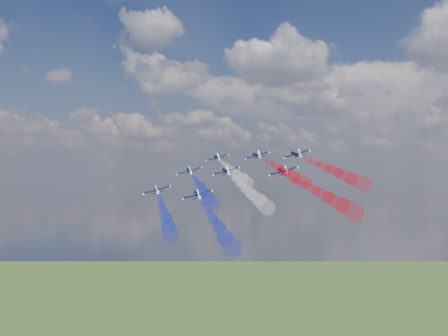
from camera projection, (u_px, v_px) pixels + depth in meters
The scene contains 16 objects.
jet_lead at pixel (217, 158), 182.02m from camera, with size 8.36×10.45×2.79m, color black, non-canonical shape.
trail_lead at pixel (232, 170), 157.57m from camera, with size 3.48×41.26×3.48m, color white, non-canonical shape.
jet_inner_left at pixel (189, 171), 167.04m from camera, with size 8.36×10.45×2.79m, color black, non-canonical shape.
trail_inner_left at pixel (201, 187), 142.59m from camera, with size 3.48×41.26×3.48m, color #1828CC, non-canonical shape.
jet_inner_right at pixel (257, 156), 167.38m from camera, with size 8.36×10.45×2.79m, color black, non-canonical shape.
trail_inner_right at pixel (280, 169), 142.93m from camera, with size 3.48×41.26×3.48m, color red, non-canonical shape.
jet_outer_left at pixel (157, 190), 151.55m from camera, with size 8.36×10.45×2.79m, color black, non-canonical shape.
trail_outer_left at pixel (164, 211), 127.11m from camera, with size 3.48×41.26×3.48m, color #1828CC, non-canonical shape.
jet_center_third at pixel (226, 171), 155.47m from camera, with size 8.36×10.45×2.79m, color black, non-canonical shape.
trail_center_third at pixel (245, 188), 131.02m from camera, with size 3.48×41.26×3.48m, color white, non-canonical shape.
jet_outer_right at pixel (296, 154), 156.04m from camera, with size 8.36×10.45×2.79m, color black, non-canonical shape.
trail_outer_right at pixel (328, 168), 131.59m from camera, with size 3.48×41.26×3.48m, color red, non-canonical shape.
jet_rear_left at pixel (197, 195), 138.66m from camera, with size 8.36×10.45×2.79m, color black, non-canonical shape.
trail_rear_left at pixel (213, 219), 114.21m from camera, with size 3.48×41.26×3.48m, color #1828CC, non-canonical shape.
jet_rear_right at pixel (283, 172), 141.97m from camera, with size 8.36×10.45×2.79m, color black, non-canonical shape.
trail_rear_right at pixel (316, 191), 117.52m from camera, with size 3.48×41.26×3.48m, color red, non-canonical shape.
Camera 1 is at (107.60, -105.35, 159.03)m, focal length 42.21 mm.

